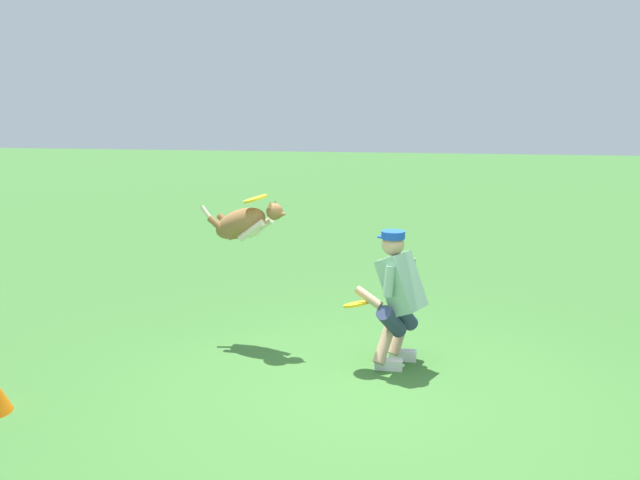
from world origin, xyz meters
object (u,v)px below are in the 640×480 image
object	(u,v)px
dog	(244,223)
frisbee_held	(356,304)
person	(398,295)
frisbee_flying	(255,199)

from	to	relation	value
dog	frisbee_held	size ratio (longest dim) A/B	4.09
person	frisbee_held	size ratio (longest dim) A/B	5.26
dog	person	bearing A→B (deg)	-1.45
frisbee_flying	frisbee_held	distance (m)	1.48
dog	frisbee_held	world-z (taller)	dog
person	frisbee_held	world-z (taller)	person
frisbee_flying	frisbee_held	xyz separation A→B (m)	(-1.09, 0.45, -0.90)
person	dog	bearing A→B (deg)	9.67
frisbee_held	frisbee_flying	bearing A→B (deg)	-22.43
dog	frisbee_flying	distance (m)	0.32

